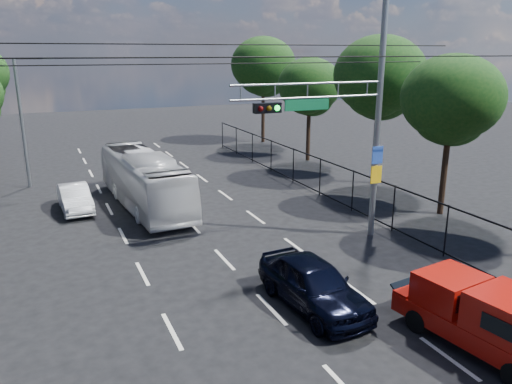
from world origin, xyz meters
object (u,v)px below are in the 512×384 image
white_bus (144,180)px  red_pickup (487,317)px  navy_hatchback (313,284)px  white_van (75,198)px  signal_mast (353,109)px

white_bus → red_pickup: bearing=-75.3°
navy_hatchback → white_bus: 12.41m
red_pickup → navy_hatchback: (-2.87, 3.70, -0.20)m
navy_hatchback → white_van: navy_hatchback is taller
signal_mast → white_bus: size_ratio=1.00×
navy_hatchback → white_bus: white_bus is taller
signal_mast → red_pickup: 9.20m
signal_mast → navy_hatchback: (-4.07, -4.34, -4.50)m
navy_hatchback → white_van: (-5.70, 12.77, -0.13)m
red_pickup → white_van: size_ratio=1.32×
red_pickup → white_bus: 16.73m
red_pickup → white_van: bearing=117.5°
red_pickup → white_bus: (-5.34, 15.85, 0.38)m
red_pickup → white_bus: white_bus is taller
signal_mast → white_van: size_ratio=2.55×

